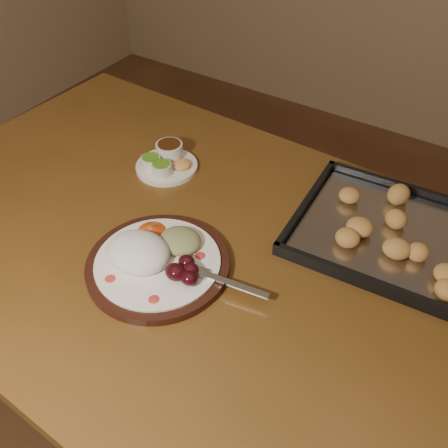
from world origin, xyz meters
The scene contains 4 objects.
dining_table centered at (-0.04, 0.09, 0.65)m, with size 1.54×0.96×0.75m.
dinner_plate centered at (-0.09, -0.01, 0.77)m, with size 0.37×0.28×0.07m.
condiment_saucer centered at (-0.28, 0.26, 0.77)m, with size 0.15×0.15×0.05m.
baking_tray centered at (0.30, 0.32, 0.76)m, with size 0.47×0.36×0.05m.
Camera 1 is at (0.39, -0.51, 1.48)m, focal length 40.00 mm.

